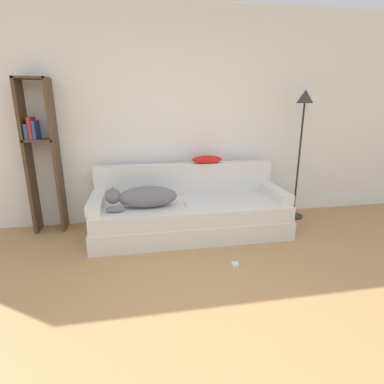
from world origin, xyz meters
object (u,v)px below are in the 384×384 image
Objects in this scene: floor_lamp at (303,123)px; power_adapter at (235,264)px; laptop at (200,203)px; bookshelf at (41,151)px; couch at (191,218)px; dog at (143,197)px; throw_pillow at (207,159)px.

power_adapter is at bearing -137.17° from floor_lamp.
laptop is 5.50× the size of power_adapter.
bookshelf is at bearing 177.69° from floor_lamp.
laptop is at bearing 104.26° from power_adapter.
laptop reaches higher than couch.
dog reaches higher than couch.
bookshelf reaches higher than laptop.
floor_lamp is at bearing 10.83° from couch.
throw_pillow is 1.98m from bookshelf.
bookshelf is at bearing 177.69° from throw_pillow.
throw_pillow reaches higher than dog.
dog reaches higher than power_adapter.
bookshelf is at bearing 163.55° from laptop.
bookshelf reaches higher than dog.
dog is 0.44× the size of bookshelf.
dog is 1.24m from power_adapter.
throw_pillow is at bearing 177.68° from floor_lamp.
floor_lamp is 25.94× the size of power_adapter.
power_adapter is at bearing -89.10° from throw_pillow.
couch is at bearing -169.17° from floor_lamp.
laptop is (0.65, 0.02, -0.11)m from dog.
power_adapter is at bearing -71.12° from couch.
dog is 2.22× the size of laptop.
power_adapter is at bearing -41.66° from dog.
floor_lamp is (1.25, -0.05, 0.44)m from throw_pillow.
couch is at bearing 108.88° from power_adapter.
power_adapter is (0.29, -0.85, -0.18)m from couch.
laptop is 0.94× the size of throw_pillow.
throw_pillow is 1.32m from floor_lamp.
couch is 0.78m from throw_pillow.
laptop is at bearing -165.48° from floor_lamp.
floor_lamp is (1.42, 0.37, 0.87)m from laptop.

